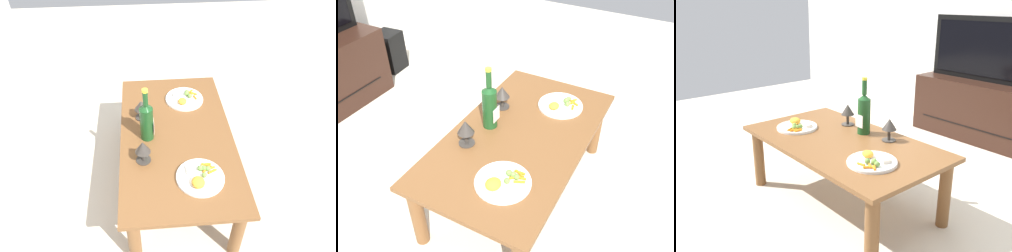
{
  "view_description": "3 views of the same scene",
  "coord_description": "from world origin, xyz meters",
  "views": [
    {
      "loc": [
        -1.44,
        0.18,
        1.78
      ],
      "look_at": [
        -0.02,
        0.05,
        0.52
      ],
      "focal_mm": 34.6,
      "sensor_mm": 36.0,
      "label": 1
    },
    {
      "loc": [
        -1.34,
        -0.64,
        1.62
      ],
      "look_at": [
        -0.03,
        0.07,
        0.47
      ],
      "focal_mm": 38.47,
      "sensor_mm": 36.0,
      "label": 2
    },
    {
      "loc": [
        1.56,
        -1.29,
        1.21
      ],
      "look_at": [
        -0.05,
        0.06,
        0.48
      ],
      "focal_mm": 39.1,
      "sensor_mm": 36.0,
      "label": 3
    }
  ],
  "objects": [
    {
      "name": "dinner_plate_left",
      "position": [
        -0.35,
        -0.09,
        0.44
      ],
      "size": [
        0.26,
        0.26,
        0.05
      ],
      "color": "white",
      "rests_on": "dining_table"
    },
    {
      "name": "wine_bottle",
      "position": [
        -0.01,
        0.18,
        0.56
      ],
      "size": [
        0.08,
        0.08,
        0.35
      ],
      "color": "#19471E",
      "rests_on": "dining_table"
    },
    {
      "name": "dinner_plate_right",
      "position": [
        0.35,
        -0.09,
        0.43
      ],
      "size": [
        0.26,
        0.26,
        0.05
      ],
      "color": "white",
      "rests_on": "dining_table"
    },
    {
      "name": "goblet_right",
      "position": [
        0.18,
        0.21,
        0.51
      ],
      "size": [
        0.09,
        0.09,
        0.14
      ],
      "color": "#38332D",
      "rests_on": "dining_table"
    },
    {
      "name": "goblet_left",
      "position": [
        -0.19,
        0.21,
        0.52
      ],
      "size": [
        0.09,
        0.09,
        0.14
      ],
      "color": "#38332D",
      "rests_on": "dining_table"
    },
    {
      "name": "ground_plane",
      "position": [
        0.0,
        0.0,
        0.0
      ],
      "size": [
        6.4,
        6.4,
        0.0
      ],
      "primitive_type": "plane",
      "color": "beige"
    },
    {
      "name": "dining_table",
      "position": [
        0.0,
        0.0,
        0.35
      ],
      "size": [
        1.23,
        0.69,
        0.42
      ],
      "color": "brown",
      "rests_on": "ground_plane"
    }
  ]
}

